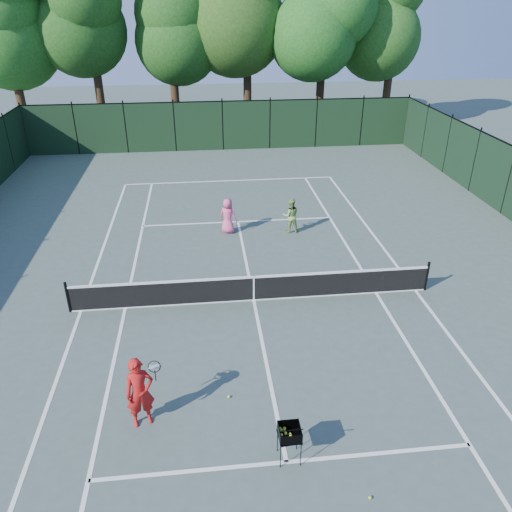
{
  "coord_description": "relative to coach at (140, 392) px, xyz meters",
  "views": [
    {
      "loc": [
        -1.47,
        -13.64,
        8.83
      ],
      "look_at": [
        0.19,
        1.0,
        1.1
      ],
      "focal_mm": 35.0,
      "sensor_mm": 36.0,
      "label": 1
    }
  ],
  "objects": [
    {
      "name": "tennis_net",
      "position": [
        3.11,
        4.9,
        -0.42
      ],
      "size": [
        11.69,
        0.09,
        1.06
      ],
      "color": "black",
      "rests_on": "ground"
    },
    {
      "name": "player_pink",
      "position": [
        2.63,
        10.26,
        -0.16
      ],
      "size": [
        0.86,
        0.73,
        1.49
      ],
      "rotation": [
        0.0,
        0.0,
        2.72
      ],
      "color": "#EA5283",
      "rests_on": "ground"
    },
    {
      "name": "ground",
      "position": [
        3.11,
        4.9,
        -0.9
      ],
      "size": [
        90.0,
        90.0,
        0.0
      ],
      "primitive_type": "plane",
      "color": "#44524A",
      "rests_on": "ground"
    },
    {
      "name": "fence_far",
      "position": [
        3.11,
        22.9,
        0.6
      ],
      "size": [
        24.0,
        0.05,
        3.0
      ],
      "primitive_type": "cube",
      "color": "black",
      "rests_on": "ground"
    },
    {
      "name": "service_line_far",
      "position": [
        3.11,
        11.3,
        -0.9
      ],
      "size": [
        8.23,
        0.1,
        0.01
      ],
      "primitive_type": "cube",
      "color": "white",
      "rests_on": "ground"
    },
    {
      "name": "tree_2",
      "position": [
        0.11,
        26.7,
        6.83
      ],
      "size": [
        6.0,
        6.0,
        12.4
      ],
      "color": "black",
      "rests_on": "ground"
    },
    {
      "name": "loose_ball_midcourt",
      "position": [
        2.02,
        0.56,
        -0.87
      ],
      "size": [
        0.07,
        0.07,
        0.07
      ],
      "primitive_type": "sphere",
      "color": "#D4F532",
      "rests_on": "ground"
    },
    {
      "name": "sideline_singles_left",
      "position": [
        -1.0,
        4.9,
        -0.9
      ],
      "size": [
        0.1,
        23.77,
        0.01
      ],
      "primitive_type": "cube",
      "color": "white",
      "rests_on": "ground"
    },
    {
      "name": "coach",
      "position": [
        0.0,
        0.0,
        0.0
      ],
      "size": [
        0.85,
        0.83,
        1.8
      ],
      "rotation": [
        0.0,
        0.0,
        0.31
      ],
      "color": "red",
      "rests_on": "ground"
    },
    {
      "name": "tree_5",
      "position": [
        15.11,
        27.0,
        6.81
      ],
      "size": [
        5.8,
        5.8,
        12.23
      ],
      "color": "black",
      "rests_on": "ground"
    },
    {
      "name": "sideline_doubles_left",
      "position": [
        -2.37,
        4.9,
        -0.9
      ],
      "size": [
        0.1,
        23.77,
        0.01
      ],
      "primitive_type": "cube",
      "color": "white",
      "rests_on": "ground"
    },
    {
      "name": "ball_hopper",
      "position": [
        3.18,
        -1.39,
        -0.15
      ],
      "size": [
        0.5,
        0.5,
        0.89
      ],
      "rotation": [
        0.0,
        0.0,
        0.07
      ],
      "color": "black",
      "rests_on": "ground"
    },
    {
      "name": "sideline_singles_right",
      "position": [
        7.23,
        4.9,
        -0.9
      ],
      "size": [
        0.1,
        23.77,
        0.01
      ],
      "primitive_type": "cube",
      "color": "white",
      "rests_on": "ground"
    },
    {
      "name": "loose_ball_near_cart",
      "position": [
        4.61,
        -2.55,
        -0.87
      ],
      "size": [
        0.07,
        0.07,
        0.07
      ],
      "primitive_type": "sphere",
      "color": "#C3D32B",
      "rests_on": "ground"
    },
    {
      "name": "center_service_line",
      "position": [
        3.11,
        4.9,
        -0.9
      ],
      "size": [
        0.1,
        12.8,
        0.01
      ],
      "primitive_type": "cube",
      "color": "white",
      "rests_on": "ground"
    },
    {
      "name": "tree_0",
      "position": [
        -9.89,
        26.4,
        7.26
      ],
      "size": [
        6.4,
        6.4,
        13.14
      ],
      "color": "black",
      "rests_on": "ground"
    },
    {
      "name": "baseline_far",
      "position": [
        3.11,
        16.79,
        -0.9
      ],
      "size": [
        10.97,
        0.1,
        0.01
      ],
      "primitive_type": "cube",
      "color": "white",
      "rests_on": "ground"
    },
    {
      "name": "service_line_near",
      "position": [
        3.11,
        -1.5,
        -0.9
      ],
      "size": [
        8.23,
        0.1,
        0.01
      ],
      "primitive_type": "cube",
      "color": "white",
      "rests_on": "ground"
    },
    {
      "name": "tree_4",
      "position": [
        10.11,
        26.5,
        7.24
      ],
      "size": [
        6.2,
        6.2,
        12.97
      ],
      "color": "black",
      "rests_on": "ground"
    },
    {
      "name": "sideline_doubles_right",
      "position": [
        8.6,
        4.9,
        -0.9
      ],
      "size": [
        0.1,
        23.77,
        0.01
      ],
      "primitive_type": "cube",
      "color": "white",
      "rests_on": "ground"
    },
    {
      "name": "player_green",
      "position": [
        5.22,
        10.04,
        -0.17
      ],
      "size": [
        0.71,
        0.56,
        1.45
      ],
      "rotation": [
        0.0,
        0.0,
        3.15
      ],
      "color": "#86AA55",
      "rests_on": "ground"
    }
  ]
}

